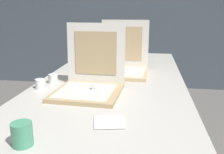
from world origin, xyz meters
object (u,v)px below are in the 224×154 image
at_px(pizza_box_front, 89,83).
at_px(cup_printed_front, 22,134).
at_px(pizza_box_middle, 123,66).
at_px(cup_white_near_center, 53,79).
at_px(napkin_pile, 110,122).
at_px(table, 113,85).
at_px(cup_white_near_left, 40,84).
at_px(cup_white_far, 98,64).

xyz_separation_m(pizza_box_front, cup_printed_front, (-0.09, -0.61, -0.01)).
bearing_deg(pizza_box_middle, cup_white_near_center, -141.53).
bearing_deg(cup_white_near_center, napkin_pile, -49.33).
height_order(pizza_box_middle, cup_white_near_center, pizza_box_middle).
distance_m(pizza_box_middle, cup_white_near_center, 0.53).
xyz_separation_m(table, cup_white_near_left, (-0.41, -0.27, 0.07)).
height_order(table, pizza_box_front, pizza_box_front).
bearing_deg(cup_printed_front, cup_white_far, 89.40).
height_order(cup_white_far, napkin_pile, cup_white_far).
distance_m(cup_white_far, napkin_pile, 1.06).
relative_size(table, cup_white_near_left, 36.95).
xyz_separation_m(pizza_box_front, cup_white_near_left, (-0.31, 0.02, -0.03)).
distance_m(pizza_box_middle, napkin_pile, 0.86).
bearing_deg(pizza_box_front, cup_printed_front, -95.72).
xyz_separation_m(table, cup_white_far, (-0.17, 0.34, 0.07)).
xyz_separation_m(cup_white_far, cup_printed_front, (-0.01, -1.25, 0.01)).
distance_m(cup_white_near_left, cup_white_near_center, 0.13).
bearing_deg(cup_white_near_center, cup_printed_front, -76.41).
xyz_separation_m(cup_printed_front, napkin_pile, (0.27, 0.22, -0.04)).
bearing_deg(cup_white_near_center, cup_white_far, 68.27).
distance_m(pizza_box_front, napkin_pile, 0.43).
xyz_separation_m(pizza_box_middle, napkin_pile, (0.04, -0.86, -0.05)).
height_order(pizza_box_front, cup_white_far, pizza_box_front).
height_order(pizza_box_middle, cup_white_near_left, pizza_box_middle).
relative_size(pizza_box_middle, cup_white_near_left, 6.54).
distance_m(cup_white_near_left, napkin_pile, 0.64).
distance_m(cup_white_far, cup_white_near_left, 0.66).
relative_size(cup_white_far, napkin_pile, 0.40).
bearing_deg(cup_white_far, cup_white_near_left, -110.56).
xyz_separation_m(pizza_box_middle, cup_white_near_center, (-0.42, -0.32, -0.03)).
relative_size(pizza_box_front, napkin_pile, 2.71).
relative_size(table, pizza_box_middle, 5.65).
bearing_deg(cup_white_near_center, pizza_box_front, -27.69).
height_order(table, napkin_pile, napkin_pile).
bearing_deg(table, cup_white_far, 116.86).
bearing_deg(cup_white_near_left, pizza_box_front, -4.22).
distance_m(cup_white_far, cup_printed_front, 1.25).
bearing_deg(table, pizza_box_front, -107.52).
bearing_deg(pizza_box_middle, cup_white_far, 144.02).
bearing_deg(table, cup_white_near_center, -158.26).
height_order(cup_white_far, cup_printed_front, cup_printed_front).
xyz_separation_m(cup_white_near_left, cup_printed_front, (0.22, -0.63, 0.01)).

